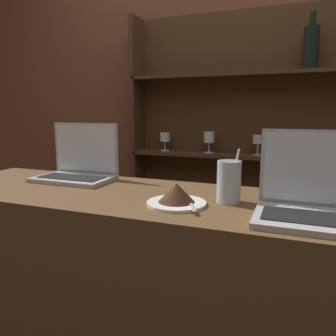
% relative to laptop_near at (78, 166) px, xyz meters
% --- Properties ---
extents(bar_counter, '(2.16, 0.53, 0.99)m').
position_rel_laptop_near_xyz_m(bar_counter, '(0.56, -0.14, -0.55)').
color(bar_counter, brown).
rests_on(bar_counter, ground_plane).
extents(back_wall, '(7.00, 0.06, 2.70)m').
position_rel_laptop_near_xyz_m(back_wall, '(0.56, 0.87, 0.30)').
color(back_wall, brown).
rests_on(back_wall, ground_plane).
extents(back_shelf, '(1.57, 0.18, 1.87)m').
position_rel_laptop_near_xyz_m(back_shelf, '(0.71, 0.79, -0.07)').
color(back_shelf, '#472D19').
rests_on(back_shelf, ground_plane).
extents(laptop_near, '(0.34, 0.21, 0.25)m').
position_rel_laptop_near_xyz_m(laptop_near, '(0.00, 0.00, 0.00)').
color(laptop_near, '#ADADB2').
rests_on(laptop_near, bar_counter).
extents(laptop_far, '(0.30, 0.24, 0.25)m').
position_rel_laptop_near_xyz_m(laptop_far, '(0.95, -0.22, -0.00)').
color(laptop_far, '#ADADB2').
rests_on(laptop_far, bar_counter).
extents(cake_plate, '(0.20, 0.20, 0.07)m').
position_rel_laptop_near_xyz_m(cake_plate, '(0.55, -0.23, -0.03)').
color(cake_plate, white).
rests_on(cake_plate, bar_counter).
extents(water_glass, '(0.08, 0.08, 0.18)m').
position_rel_laptop_near_xyz_m(water_glass, '(0.70, -0.14, 0.01)').
color(water_glass, silver).
rests_on(water_glass, bar_counter).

